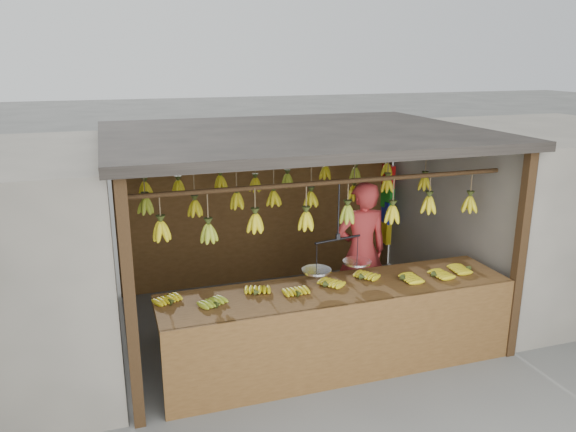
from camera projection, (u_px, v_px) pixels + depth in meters
name	position (u px, v px, depth m)	size (l,w,h in m)	color
ground	(295.00, 322.00, 7.05)	(80.00, 80.00, 0.00)	#5B5B57
stall	(287.00, 162.00, 6.81)	(4.30, 3.30, 2.40)	#301E0F
neighbor_right	(540.00, 210.00, 7.81)	(3.00, 3.00, 2.30)	slate
counter	(342.00, 309.00, 5.75)	(3.72, 0.85, 0.96)	brown
hanging_bananas	(296.00, 196.00, 6.62)	(3.62, 2.24, 0.39)	gold
balance_scale	(337.00, 262.00, 5.86)	(0.80, 0.39, 0.92)	black
vendor	(361.00, 251.00, 6.93)	(0.65, 0.42, 1.77)	#BF3333
bag_bundles	(387.00, 204.00, 8.58)	(0.08, 0.26, 1.22)	red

